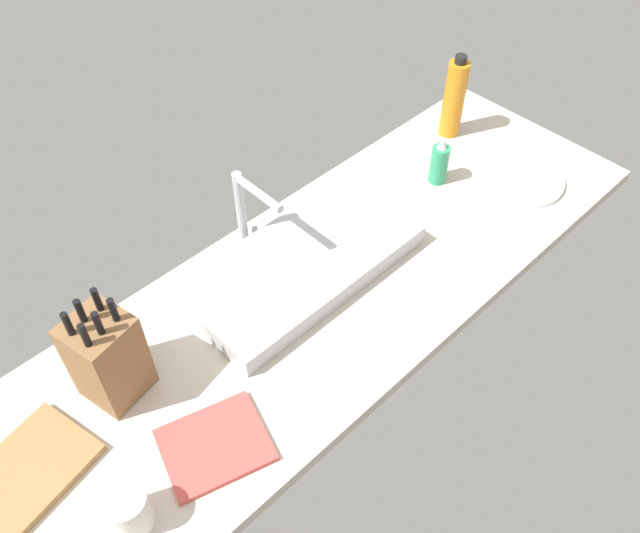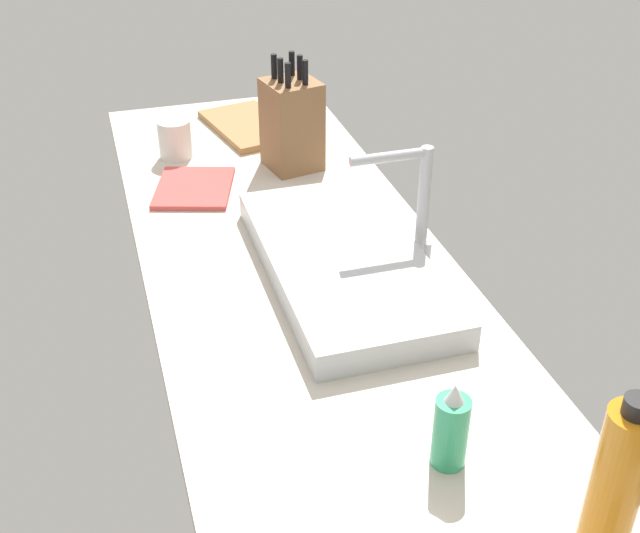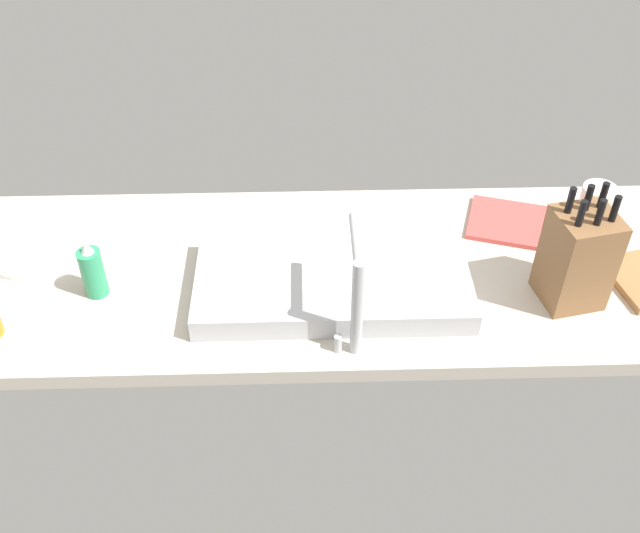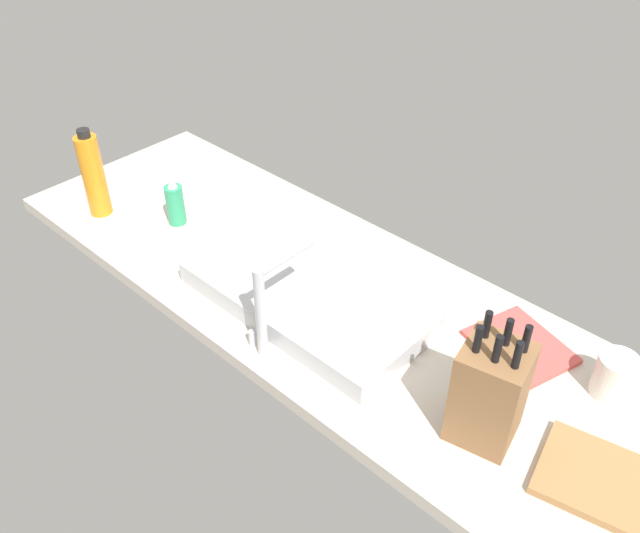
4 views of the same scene
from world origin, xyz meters
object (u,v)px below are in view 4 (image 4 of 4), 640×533
object	(u,v)px
sink_basin	(306,298)
knife_block	(489,392)
water_bottle	(93,175)
coffee_mug	(614,376)
faucet	(268,298)
cutting_board	(623,490)
soap_bottle	(175,203)
dish_towel	(520,347)
dinner_plate	(187,178)

from	to	relation	value
sink_basin	knife_block	size ratio (longest dim) A/B	2.15
water_bottle	coffee_mug	xyz separation A→B (cm)	(-135.07, -33.92, -7.33)
faucet	cutting_board	bearing A→B (deg)	-166.61
sink_basin	cutting_board	distance (cm)	76.41
soap_bottle	coffee_mug	xyz separation A→B (cm)	(-115.07, -22.23, -1.37)
knife_block	soap_bottle	xyz separation A→B (cm)	(101.32, -4.28, -4.90)
knife_block	cutting_board	size ratio (longest dim) A/B	0.93
knife_block	cutting_board	xyz separation A→B (cm)	(-25.97, -5.35, -10.17)
water_bottle	dish_towel	size ratio (longest dim) A/B	1.26
sink_basin	faucet	size ratio (longest dim) A/B	2.55
soap_bottle	dinner_plate	xyz separation A→B (cm)	(16.87, -16.23, -5.57)
sink_basin	dinner_plate	xyz separation A→B (cm)	(67.81, -17.36, -2.07)
dinner_plate	dish_towel	bearing A→B (deg)	-177.58
dish_towel	faucet	bearing A→B (deg)	42.47
sink_basin	knife_block	xyz separation A→B (cm)	(-50.39, 3.14, 8.40)
soap_bottle	knife_block	bearing A→B (deg)	177.58
sink_basin	water_bottle	size ratio (longest dim) A/B	2.28
sink_basin	soap_bottle	distance (cm)	51.07
sink_basin	knife_block	bearing A→B (deg)	176.43
cutting_board	coffee_mug	world-z (taller)	coffee_mug
cutting_board	faucet	bearing A→B (deg)	13.39
dinner_plate	knife_block	bearing A→B (deg)	170.16
cutting_board	water_bottle	distance (cm)	148.27
faucet	coffee_mug	world-z (taller)	faucet
cutting_board	water_bottle	xyz separation A→B (cm)	(147.29, 12.76, 11.22)
cutting_board	dish_towel	xyz separation A→B (cm)	(32.03, -19.90, -0.30)
knife_block	water_bottle	world-z (taller)	knife_block
faucet	water_bottle	world-z (taller)	water_bottle
cutting_board	coffee_mug	distance (cm)	24.74
soap_bottle	faucet	bearing A→B (deg)	163.45
faucet	dish_towel	distance (cm)	56.75
dish_towel	cutting_board	bearing A→B (deg)	148.15
faucet	soap_bottle	xyz separation A→B (cm)	(54.62, -16.23, -8.02)
knife_block	water_bottle	distance (cm)	121.55
faucet	cutting_board	distance (cm)	75.88
sink_basin	dinner_plate	size ratio (longest dim) A/B	2.36
knife_block	dinner_plate	xyz separation A→B (cm)	(118.20, -20.50, -10.47)
knife_block	dinner_plate	size ratio (longest dim) A/B	1.10
cutting_board	dish_towel	bearing A→B (deg)	-31.85
sink_basin	water_bottle	xyz separation A→B (cm)	(70.94, 10.55, 9.46)
soap_bottle	dish_towel	xyz separation A→B (cm)	(-95.26, -20.97, -5.57)
dish_towel	sink_basin	bearing A→B (deg)	26.50
cutting_board	coffee_mug	xyz separation A→B (cm)	(12.22, -21.16, 3.89)
coffee_mug	cutting_board	bearing A→B (deg)	120.00
sink_basin	dish_towel	world-z (taller)	sink_basin
knife_block	soap_bottle	world-z (taller)	knife_block
soap_bottle	dish_towel	distance (cm)	97.70
faucet	water_bottle	xyz separation A→B (cm)	(74.62, -4.55, -2.06)
water_bottle	dish_towel	xyz separation A→B (cm)	(-115.26, -32.65, -11.52)
dish_towel	water_bottle	bearing A→B (deg)	15.82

